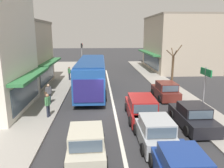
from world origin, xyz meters
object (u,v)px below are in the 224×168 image
at_px(hatchback_behind_bus_near, 155,132).
at_px(pedestrian_far_walker, 69,73).
at_px(pedestrian_browsing_midblock, 48,104).
at_px(hatchback_queue_far_back, 86,144).
at_px(directional_road_sign, 205,82).
at_px(parked_sedan_kerb_front, 193,117).
at_px(wagon_queue_gap_filler, 141,108).
at_px(parked_hatchback_kerb_second, 166,91).
at_px(traffic_light_downstreet, 82,52).
at_px(pedestrian_with_handbag_near, 48,93).
at_px(city_bus, 92,74).
at_px(street_tree_right, 173,69).

distance_m(hatchback_behind_bus_near, pedestrian_far_walker, 17.26).
bearing_deg(pedestrian_browsing_midblock, hatchback_queue_far_back, -60.21).
distance_m(hatchback_behind_bus_near, directional_road_sign, 5.37).
xyz_separation_m(directional_road_sign, pedestrian_far_walker, (-10.44, 12.97, -1.61)).
bearing_deg(hatchback_queue_far_back, parked_sedan_kerb_front, 25.77).
bearing_deg(parked_sedan_kerb_front, wagon_queue_gap_filler, 152.22).
distance_m(hatchback_queue_far_back, pedestrian_far_walker, 17.29).
distance_m(parked_hatchback_kerb_second, traffic_light_downstreet, 18.02).
height_order(directional_road_sign, pedestrian_far_walker, directional_road_sign).
height_order(parked_hatchback_kerb_second, pedestrian_with_handbag_near, pedestrian_with_handbag_near).
distance_m(parked_hatchback_kerb_second, pedestrian_far_walker, 12.37).
distance_m(hatchback_behind_bus_near, parked_sedan_kerb_front, 3.57).
distance_m(city_bus, traffic_light_downstreet, 13.31).
xyz_separation_m(traffic_light_downstreet, street_tree_right, (10.33, -11.98, -0.77)).
relative_size(pedestrian_with_handbag_near, pedestrian_far_walker, 1.00).
xyz_separation_m(wagon_queue_gap_filler, directional_road_sign, (4.00, -0.58, 1.93)).
height_order(traffic_light_downstreet, pedestrian_far_walker, traffic_light_downstreet).
relative_size(hatchback_behind_bus_near, pedestrian_with_handbag_near, 2.27).
xyz_separation_m(parked_sedan_kerb_front, directional_road_sign, (1.07, 0.97, 2.01)).
bearing_deg(wagon_queue_gap_filler, pedestrian_browsing_midblock, 176.90).
relative_size(hatchback_behind_bus_near, street_tree_right, 0.81).
bearing_deg(pedestrian_browsing_midblock, wagon_queue_gap_filler, -3.10).
relative_size(hatchback_queue_far_back, pedestrian_far_walker, 2.31).
relative_size(city_bus, street_tree_right, 2.38).
relative_size(city_bus, parked_hatchback_kerb_second, 2.92).
xyz_separation_m(city_bus, pedestrian_with_handbag_near, (-3.35, -3.88, -0.81)).
height_order(hatchback_queue_far_back, parked_sedan_kerb_front, hatchback_queue_far_back).
bearing_deg(hatchback_behind_bus_near, wagon_queue_gap_filler, 90.40).
bearing_deg(pedestrian_far_walker, hatchback_behind_bus_near, -67.99).
bearing_deg(hatchback_queue_far_back, street_tree_right, 56.99).
bearing_deg(directional_road_sign, city_bus, 134.67).
distance_m(hatchback_queue_far_back, wagon_queue_gap_filler, 5.81).
xyz_separation_m(city_bus, hatchback_behind_bus_near, (3.59, -10.69, -1.17)).
distance_m(pedestrian_with_handbag_near, pedestrian_far_walker, 9.20).
distance_m(hatchback_behind_bus_near, wagon_queue_gap_filler, 3.61).
height_order(traffic_light_downstreet, pedestrian_with_handbag_near, traffic_light_downstreet).
distance_m(directional_road_sign, street_tree_right, 8.88).
relative_size(hatchback_behind_bus_near, hatchback_queue_far_back, 0.98).
bearing_deg(street_tree_right, city_bus, -172.18).
bearing_deg(hatchback_queue_far_back, pedestrian_far_walker, 99.86).
relative_size(hatchback_behind_bus_near, traffic_light_downstreet, 0.88).
relative_size(hatchback_behind_bus_near, parked_hatchback_kerb_second, 0.99).
height_order(city_bus, directional_road_sign, directional_road_sign).
distance_m(hatchback_behind_bus_near, hatchback_queue_far_back, 3.66).
bearing_deg(parked_hatchback_kerb_second, city_bus, 158.51).
bearing_deg(street_tree_right, hatchback_behind_bus_near, -112.30).
height_order(pedestrian_with_handbag_near, pedestrian_browsing_midblock, same).
distance_m(street_tree_right, pedestrian_with_handbag_near, 12.88).
xyz_separation_m(city_bus, hatchback_queue_far_back, (0.08, -11.72, -1.17)).
bearing_deg(traffic_light_downstreet, pedestrian_with_handbag_near, -94.94).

